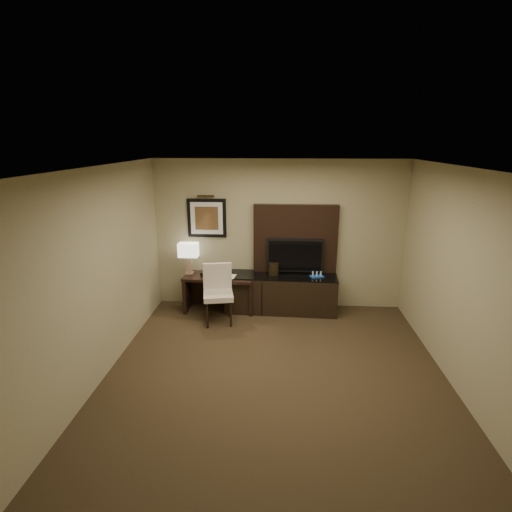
# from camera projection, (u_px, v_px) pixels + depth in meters

# --- Properties ---
(floor) EXTENTS (4.50, 5.00, 0.01)m
(floor) POSITION_uv_depth(u_px,v_px,m) (275.00, 380.00, 5.21)
(floor) COLOR #322516
(floor) RESTS_ON ground
(ceiling) EXTENTS (4.50, 5.00, 0.01)m
(ceiling) POSITION_uv_depth(u_px,v_px,m) (278.00, 168.00, 4.45)
(ceiling) COLOR silver
(ceiling) RESTS_ON wall_back
(wall_back) EXTENTS (4.50, 0.01, 2.70)m
(wall_back) POSITION_uv_depth(u_px,v_px,m) (279.00, 235.00, 7.22)
(wall_back) COLOR tan
(wall_back) RESTS_ON floor
(wall_front) EXTENTS (4.50, 0.01, 2.70)m
(wall_front) POSITION_uv_depth(u_px,v_px,m) (270.00, 422.00, 2.43)
(wall_front) COLOR tan
(wall_front) RESTS_ON floor
(wall_left) EXTENTS (0.01, 5.00, 2.70)m
(wall_left) POSITION_uv_depth(u_px,v_px,m) (96.00, 278.00, 4.97)
(wall_left) COLOR tan
(wall_left) RESTS_ON floor
(wall_right) EXTENTS (0.01, 5.00, 2.70)m
(wall_right) POSITION_uv_depth(u_px,v_px,m) (468.00, 286.00, 4.69)
(wall_right) COLOR tan
(wall_right) RESTS_ON floor
(desk) EXTENTS (1.28, 0.63, 0.66)m
(desk) POSITION_uv_depth(u_px,v_px,m) (219.00, 293.00, 7.24)
(desk) COLOR black
(desk) RESTS_ON floor
(credenza) EXTENTS (2.00, 0.63, 0.68)m
(credenza) POSITION_uv_depth(u_px,v_px,m) (281.00, 293.00, 7.21)
(credenza) COLOR black
(credenza) RESTS_ON floor
(tv_wall_panel) EXTENTS (1.50, 0.12, 1.30)m
(tv_wall_panel) POSITION_uv_depth(u_px,v_px,m) (295.00, 240.00, 7.17)
(tv_wall_panel) COLOR black
(tv_wall_panel) RESTS_ON wall_back
(tv) EXTENTS (1.00, 0.08, 0.60)m
(tv) POSITION_uv_depth(u_px,v_px,m) (295.00, 255.00, 7.14)
(tv) COLOR black
(tv) RESTS_ON tv_wall_panel
(artwork) EXTENTS (0.70, 0.04, 0.70)m
(artwork) POSITION_uv_depth(u_px,v_px,m) (207.00, 218.00, 7.20)
(artwork) COLOR black
(artwork) RESTS_ON wall_back
(picture_light) EXTENTS (0.04, 0.04, 0.30)m
(picture_light) POSITION_uv_depth(u_px,v_px,m) (206.00, 196.00, 7.05)
(picture_light) COLOR #442F15
(picture_light) RESTS_ON wall_back
(desk_chair) EXTENTS (0.58, 0.64, 1.01)m
(desk_chair) POSITION_uv_depth(u_px,v_px,m) (218.00, 295.00, 6.70)
(desk_chair) COLOR beige
(desk_chair) RESTS_ON floor
(table_lamp) EXTENTS (0.38, 0.25, 0.57)m
(table_lamp) POSITION_uv_depth(u_px,v_px,m) (189.00, 258.00, 7.20)
(table_lamp) COLOR tan
(table_lamp) RESTS_ON desk
(desk_phone) EXTENTS (0.22, 0.20, 0.11)m
(desk_phone) POSITION_uv_depth(u_px,v_px,m) (208.00, 272.00, 7.16)
(desk_phone) COLOR black
(desk_phone) RESTS_ON desk
(blue_folder) EXTENTS (0.32, 0.37, 0.02)m
(blue_folder) POSITION_uv_depth(u_px,v_px,m) (226.00, 277.00, 7.05)
(blue_folder) COLOR #172798
(blue_folder) RESTS_ON desk
(book) EXTENTS (0.18, 0.04, 0.24)m
(book) POSITION_uv_depth(u_px,v_px,m) (225.00, 271.00, 7.04)
(book) COLOR tan
(book) RESTS_ON desk
(ice_bucket) EXTENTS (0.19, 0.19, 0.21)m
(ice_bucket) POSITION_uv_depth(u_px,v_px,m) (274.00, 269.00, 7.13)
(ice_bucket) COLOR black
(ice_bucket) RESTS_ON credenza
(minibar_tray) EXTENTS (0.26, 0.20, 0.08)m
(minibar_tray) POSITION_uv_depth(u_px,v_px,m) (317.00, 275.00, 7.02)
(minibar_tray) COLOR #1B51B2
(minibar_tray) RESTS_ON credenza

